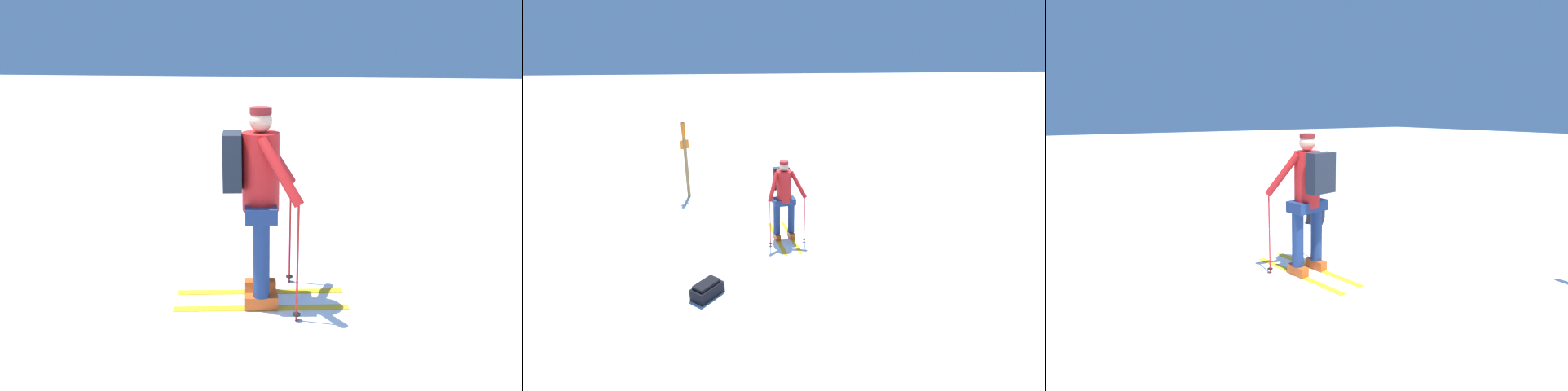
# 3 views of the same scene
# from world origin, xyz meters

# --- Properties ---
(ground_plane) EXTENTS (80.00, 80.00, 0.00)m
(ground_plane) POSITION_xyz_m (0.00, 0.00, 0.00)
(ground_plane) COLOR white
(skier) EXTENTS (0.88, 1.65, 1.81)m
(skier) POSITION_xyz_m (0.47, -0.51, 1.05)
(skier) COLOR gold
(skier) RESTS_ON ground_plane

